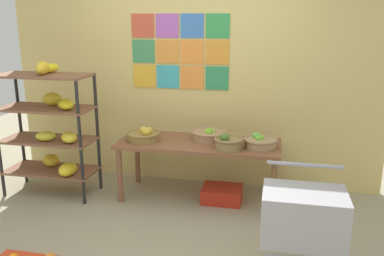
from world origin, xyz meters
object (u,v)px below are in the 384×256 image
object	(u,v)px
fruit_basket_back_right	(228,142)
shopping_cart	(303,220)
display_table	(199,148)
produce_crate_under_table	(222,194)
fruit_basket_centre	(209,134)
fruit_basket_back_left	(144,135)
banana_shelf_unit	(51,124)
fruit_basket_left	(260,142)

from	to	relation	value
fruit_basket_back_right	shopping_cart	xyz separation A→B (m)	(0.70, -1.16, -0.21)
display_table	produce_crate_under_table	xyz separation A→B (m)	(0.27, -0.04, -0.50)
fruit_basket_centre	fruit_basket_back_right	distance (m)	0.39
fruit_basket_back_left	display_table	bearing A→B (deg)	7.11
banana_shelf_unit	produce_crate_under_table	bearing A→B (deg)	5.23
banana_shelf_unit	fruit_basket_back_right	bearing A→B (deg)	1.00
fruit_basket_centre	shopping_cart	xyz separation A→B (m)	(0.95, -1.46, -0.19)
produce_crate_under_table	shopping_cart	size ratio (longest dim) A/B	0.49
display_table	shopping_cart	bearing A→B (deg)	-52.14
banana_shelf_unit	fruit_basket_left	xyz separation A→B (m)	(2.29, 0.16, -0.11)
fruit_basket_centre	fruit_basket_back_right	xyz separation A→B (m)	(0.25, -0.30, 0.02)
fruit_basket_back_left	fruit_basket_left	xyz separation A→B (m)	(1.26, 0.03, -0.00)
fruit_basket_back_left	shopping_cart	xyz separation A→B (m)	(1.65, -1.26, -0.19)
banana_shelf_unit	display_table	world-z (taller)	banana_shelf_unit
fruit_basket_left	fruit_basket_centre	bearing A→B (deg)	163.38
banana_shelf_unit	fruit_basket_centre	world-z (taller)	banana_shelf_unit
fruit_basket_centre	fruit_basket_back_left	bearing A→B (deg)	-164.28
fruit_basket_left	produce_crate_under_table	size ratio (longest dim) A/B	0.82
fruit_basket_centre	fruit_basket_back_right	size ratio (longest dim) A/B	1.31
banana_shelf_unit	fruit_basket_back_left	distance (m)	1.04
display_table	produce_crate_under_table	bearing A→B (deg)	-7.90
fruit_basket_left	shopping_cart	bearing A→B (deg)	-73.50
fruit_basket_back_left	shopping_cart	size ratio (longest dim) A/B	0.42
fruit_basket_centre	produce_crate_under_table	distance (m)	0.67
fruit_basket_left	shopping_cart	size ratio (longest dim) A/B	0.40
banana_shelf_unit	shopping_cart	size ratio (longest dim) A/B	1.72
banana_shelf_unit	fruit_basket_centre	distance (m)	1.76
fruit_basket_back_left	fruit_basket_back_right	distance (m)	0.95
fruit_basket_back_left	fruit_basket_left	size ratio (longest dim) A/B	1.04
fruit_basket_back_left	produce_crate_under_table	distance (m)	1.08
banana_shelf_unit	shopping_cart	distance (m)	2.91
fruit_basket_centre	fruit_basket_back_left	distance (m)	0.72
fruit_basket_back_right	produce_crate_under_table	distance (m)	0.67
banana_shelf_unit	produce_crate_under_table	world-z (taller)	banana_shelf_unit
display_table	fruit_basket_left	distance (m)	0.67
display_table	shopping_cart	world-z (taller)	shopping_cart
display_table	fruit_basket_back_left	xyz separation A→B (m)	(-0.61, -0.08, 0.13)
banana_shelf_unit	produce_crate_under_table	size ratio (longest dim) A/B	3.51
fruit_basket_back_right	shopping_cart	world-z (taller)	shopping_cart
display_table	shopping_cart	xyz separation A→B (m)	(1.04, -1.34, -0.06)
fruit_basket_back_right	fruit_basket_centre	bearing A→B (deg)	129.86
fruit_basket_centre	shopping_cart	size ratio (longest dim) A/B	0.46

